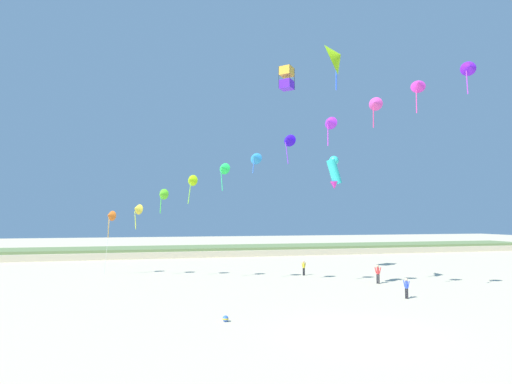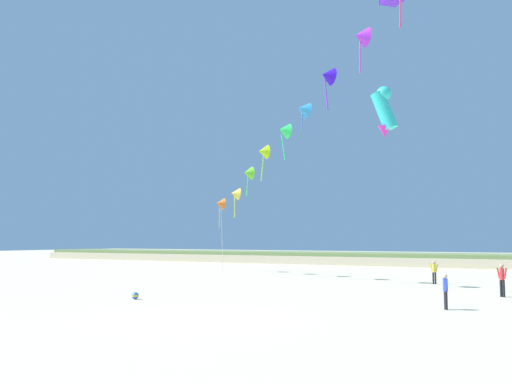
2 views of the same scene
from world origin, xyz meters
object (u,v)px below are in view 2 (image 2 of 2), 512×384
person_near_left (445,289)px  person_near_right (502,278)px  person_mid_center (434,271)px  large_kite_low_lead (384,109)px  beach_ball (135,296)px

person_near_left → person_near_right: size_ratio=0.88×
person_mid_center → person_near_left: bearing=-76.9°
large_kite_low_lead → beach_ball: bearing=-143.5°
person_mid_center → beach_ball: (-11.36, -17.23, -0.73)m
person_mid_center → person_near_right: bearing=-54.7°
person_near_left → person_mid_center: person_mid_center is taller
person_near_right → large_kite_low_lead: bearing=-156.1°
person_near_left → large_kite_low_lead: large_kite_low_lead is taller
person_mid_center → beach_ball: bearing=-123.4°
beach_ball → person_near_right: bearing=32.6°
person_mid_center → beach_ball: size_ratio=4.36×
person_mid_center → large_kite_low_lead: large_kite_low_lead is taller
person_near_right → beach_ball: person_near_right is taller
beach_ball → person_near_left: bearing=13.5°
person_near_left → beach_ball: 14.99m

